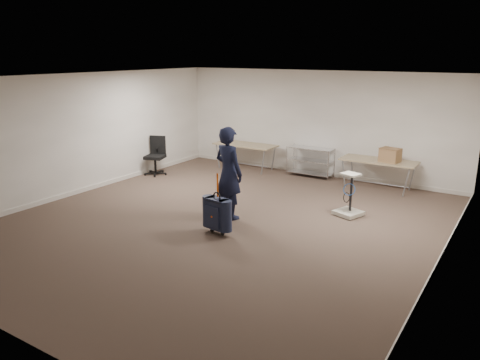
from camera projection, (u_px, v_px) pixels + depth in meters
The scene contains 10 objects.
ground at pixel (222, 222), 9.26m from camera, with size 9.00×9.00×0.00m, color #403127.
room_shell at pixel (257, 201), 10.37m from camera, with size 8.00×9.00×9.00m.
folding_table_left at pixel (245, 146), 13.28m from camera, with size 1.80×0.75×0.73m.
folding_table_right at pixel (379, 162), 11.32m from camera, with size 1.80×0.75×0.73m.
wire_shelf at pixel (310, 160), 12.57m from camera, with size 1.22×0.47×0.80m.
person at pixel (229, 173), 9.30m from camera, with size 0.68×0.45×1.86m, color black.
suitcase at pixel (217, 214), 8.56m from camera, with size 0.46×0.31×1.15m.
office_chair at pixel (156, 163), 12.82m from camera, with size 0.63×0.63×1.04m.
equipment_cart at pixel (349, 205), 9.58m from camera, with size 0.62×0.62×0.90m.
cardboard_box at pixel (390, 155), 11.08m from camera, with size 0.44×0.33×0.33m, color #A3784C.
Camera 1 is at (4.98, -7.16, 3.25)m, focal length 35.00 mm.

